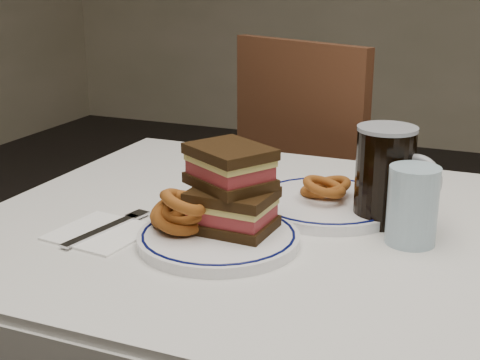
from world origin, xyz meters
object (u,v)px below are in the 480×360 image
at_px(main_plate, 219,237).
at_px(far_plate, 326,203).
at_px(chair_far, 324,191).
at_px(reuben_sandwich, 231,188).
at_px(beer_mug, 387,175).

distance_m(main_plate, far_plate, 0.25).
height_order(chair_far, main_plate, chair_far).
relative_size(reuben_sandwich, beer_mug, 0.97).
bearing_deg(chair_far, beer_mug, -67.61).
bearing_deg(chair_far, far_plate, -74.60).
xyz_separation_m(reuben_sandwich, far_plate, (0.11, 0.19, -0.07)).
height_order(reuben_sandwich, far_plate, reuben_sandwich).
bearing_deg(reuben_sandwich, chair_far, 95.81).
distance_m(chair_far, reuben_sandwich, 0.96).
relative_size(chair_far, main_plate, 3.82).
relative_size(main_plate, beer_mug, 1.54).
distance_m(chair_far, far_plate, 0.78).
relative_size(chair_far, far_plate, 3.64).
bearing_deg(beer_mug, far_plate, 166.04).
bearing_deg(far_plate, beer_mug, -13.96).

